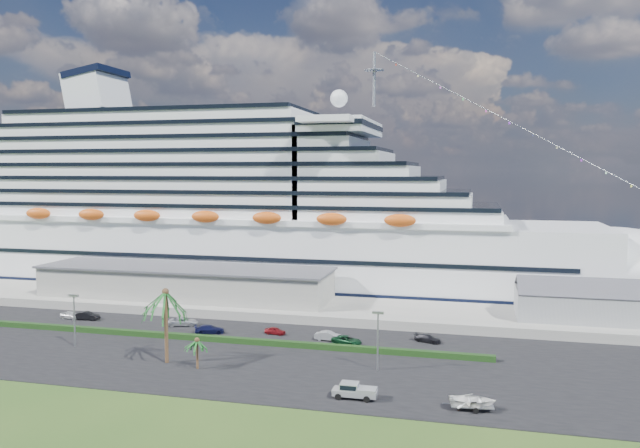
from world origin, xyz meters
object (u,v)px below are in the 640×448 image
(boat_trailer, at_px, (472,401))
(cruise_ship, at_px, (243,217))
(pickup_truck, at_px, (354,390))
(parked_car_3, at_px, (210,329))

(boat_trailer, bearing_deg, cruise_ship, 128.78)
(pickup_truck, height_order, boat_trailer, pickup_truck)
(cruise_ship, xyz_separation_m, parked_car_3, (10.77, -43.57, -15.86))
(cruise_ship, xyz_separation_m, pickup_truck, (40.45, -67.33, -15.53))
(boat_trailer, bearing_deg, parked_car_3, 151.06)
(parked_car_3, relative_size, pickup_truck, 0.91)
(pickup_truck, bearing_deg, boat_trailer, -1.44)
(pickup_truck, distance_m, boat_trailer, 13.94)
(parked_car_3, relative_size, boat_trailer, 0.80)
(parked_car_3, bearing_deg, pickup_truck, -149.41)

